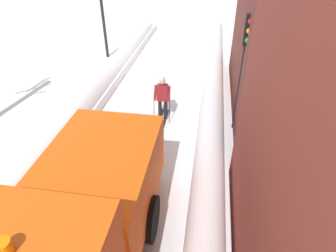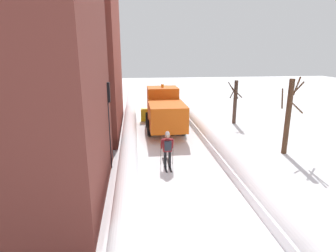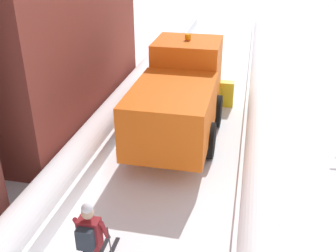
# 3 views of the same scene
# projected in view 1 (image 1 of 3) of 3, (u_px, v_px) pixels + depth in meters

# --- Properties ---
(ground_plane) EXTENTS (80.00, 80.00, 0.00)m
(ground_plane) POSITION_uv_depth(u_px,v_px,m) (98.00, 238.00, 6.78)
(ground_plane) COLOR white
(snowbank_left) EXTENTS (1.10, 36.00, 0.96)m
(snowbank_left) POSITION_uv_depth(u_px,v_px,m) (205.00, 243.00, 6.23)
(snowbank_left) COLOR white
(snowbank_left) RESTS_ON ground
(plow_truck) EXTENTS (3.20, 5.98, 3.12)m
(plow_truck) POSITION_uv_depth(u_px,v_px,m) (77.00, 228.00, 5.29)
(plow_truck) COLOR orange
(plow_truck) RESTS_ON ground
(skier) EXTENTS (0.62, 1.80, 1.81)m
(skier) POSITION_uv_depth(u_px,v_px,m) (163.00, 96.00, 10.63)
(skier) COLOR black
(skier) RESTS_ON ground
(traffic_light_pole) EXTENTS (0.28, 0.42, 4.10)m
(traffic_light_pole) POSITION_uv_depth(u_px,v_px,m) (245.00, 54.00, 8.96)
(traffic_light_pole) COLOR black
(traffic_light_pole) RESTS_ON ground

